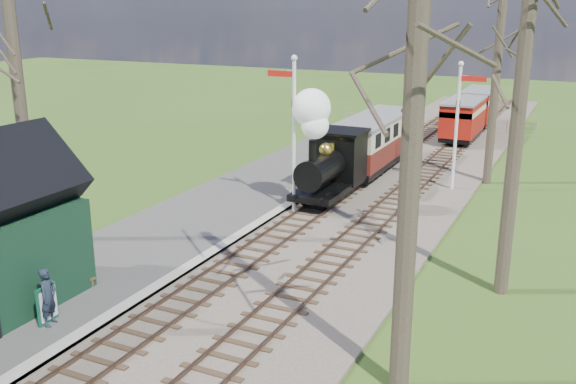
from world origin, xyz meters
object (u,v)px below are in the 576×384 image
at_px(semaphore_far, 459,117).
at_px(bench, 65,277).
at_px(sign_board, 47,304).
at_px(red_carriage_b, 479,106).
at_px(semaphore_near, 292,124).
at_px(locomotive, 328,152).
at_px(red_carriage_a, 463,119).
at_px(coach, 374,140).
at_px(person, 48,297).

relative_size(semaphore_far, bench, 3.59).
xyz_separation_m(sign_board, bench, (-1.00, 1.64, -0.09)).
relative_size(red_carriage_b, sign_board, 4.80).
bearing_deg(sign_board, red_carriage_b, 81.65).
distance_m(semaphore_near, locomotive, 2.43).
height_order(red_carriage_a, red_carriage_b, same).
height_order(sign_board, bench, sign_board).
relative_size(locomotive, red_carriage_b, 0.98).
bearing_deg(coach, bench, -100.76).
bearing_deg(sign_board, semaphore_far, 68.82).
distance_m(locomotive, red_carriage_b, 20.67).
xyz_separation_m(semaphore_far, red_carriage_a, (-1.77, 10.79, -1.91)).
relative_size(red_carriage_a, person, 3.18).
bearing_deg(locomotive, red_carriage_b, 82.73).
bearing_deg(coach, locomotive, -90.11).
height_order(coach, bench, coach).
xyz_separation_m(semaphore_near, sign_board, (-1.56, -11.31, -2.92)).
distance_m(semaphore_far, bench, 17.68).
bearing_deg(sign_board, semaphore_near, 82.14).
xyz_separation_m(semaphore_far, coach, (-4.37, 1.88, -1.75)).
xyz_separation_m(semaphore_far, bench, (-7.71, -15.67, -2.74)).
bearing_deg(semaphore_far, person, -110.70).
bearing_deg(red_carriage_b, sign_board, -98.35).
xyz_separation_m(red_carriage_a, person, (-4.79, -28.17, -0.47)).
height_order(semaphore_far, coach, semaphore_far).
relative_size(locomotive, sign_board, 4.71).
distance_m(coach, red_carriage_b, 14.65).
relative_size(semaphore_near, bench, 3.91).
relative_size(red_carriage_a, bench, 3.06).
bearing_deg(red_carriage_b, locomotive, -97.27).
bearing_deg(red_carriage_b, red_carriage_a, -90.00).
xyz_separation_m(semaphore_near, red_carriage_b, (3.37, 22.29, -2.19)).
height_order(coach, sign_board, coach).
height_order(locomotive, bench, locomotive).
distance_m(locomotive, sign_board, 13.40).
relative_size(red_carriage_b, bench, 3.06).
bearing_deg(semaphore_far, red_carriage_b, 96.21).
distance_m(red_carriage_a, person, 28.58).
distance_m(locomotive, bench, 12.05).
height_order(semaphore_far, bench, semaphore_far).
bearing_deg(semaphore_near, red_carriage_a, 78.66).
bearing_deg(locomotive, semaphore_near, -112.73).
bearing_deg(semaphore_far, sign_board, -111.18).
height_order(locomotive, red_carriage_b, locomotive).
bearing_deg(coach, semaphore_near, -95.58).
distance_m(semaphore_near, sign_board, 11.78).
bearing_deg(semaphore_far, coach, 156.79).
bearing_deg(red_carriage_b, person, -98.10).
bearing_deg(semaphore_near, coach, 84.42).
relative_size(red_carriage_a, red_carriage_b, 1.00).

